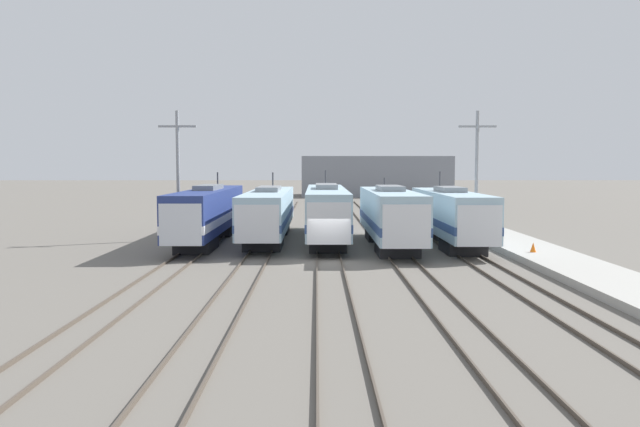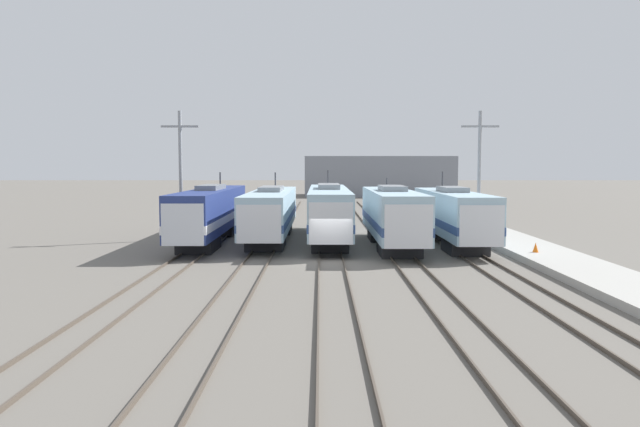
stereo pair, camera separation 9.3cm
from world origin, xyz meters
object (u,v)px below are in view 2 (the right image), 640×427
object	(u,v)px
locomotive_center_left	(269,213)
locomotive_far_left	(208,213)
locomotive_center_right	(391,216)
catenary_tower_left	(178,171)
traffic_cone	(533,247)
catenary_tower_right	(477,171)
locomotive_center	(327,212)
locomotive_far_right	(451,216)

from	to	relation	value
locomotive_center_left	locomotive_far_left	bearing A→B (deg)	-163.79
locomotive_center_right	catenary_tower_left	size ratio (longest dim) A/B	1.67
locomotive_far_left	traffic_cone	size ratio (longest dim) A/B	33.01
catenary_tower_left	locomotive_far_left	bearing A→B (deg)	-35.57
locomotive_far_left	locomotive_center_right	xyz separation A→B (m)	(13.06, -2.79, 0.02)
locomotive_center_right	catenary_tower_right	size ratio (longest dim) A/B	1.67
locomotive_center_left	locomotive_center	size ratio (longest dim) A/B	1.00
locomotive_far_right	locomotive_center	bearing A→B (deg)	163.40
locomotive_center_left	locomotive_center	bearing A→B (deg)	-6.96
locomotive_far_right	locomotive_far_left	bearing A→B (deg)	173.89
catenary_tower_left	catenary_tower_right	distance (m)	22.61
locomotive_far_left	traffic_cone	bearing A→B (deg)	-20.76
locomotive_center_left	traffic_cone	size ratio (longest dim) A/B	33.37
locomotive_far_right	traffic_cone	size ratio (longest dim) A/B	27.89
locomotive_far_left	locomotive_center_left	world-z (taller)	locomotive_far_left
locomotive_center_left	locomotive_center_right	bearing A→B (deg)	-24.97
locomotive_center_left	locomotive_far_right	xyz separation A→B (m)	(13.06, -3.13, 0.04)
locomotive_far_right	catenary_tower_right	world-z (taller)	catenary_tower_right
traffic_cone	locomotive_center	bearing A→B (deg)	144.84
locomotive_center	catenary_tower_left	bearing A→B (deg)	174.62
locomotive_center	locomotive_center_right	world-z (taller)	locomotive_center
locomotive_center_left	traffic_cone	bearing A→B (deg)	-28.95
locomotive_far_left	catenary_tower_left	bearing A→B (deg)	144.43
locomotive_far_left	catenary_tower_right	world-z (taller)	catenary_tower_right
locomotive_far_right	traffic_cone	bearing A→B (deg)	-58.93
locomotive_far_right	catenary_tower_right	bearing A→B (deg)	53.55
locomotive_center_right	locomotive_far_right	xyz separation A→B (m)	(4.35, 0.93, -0.05)
locomotive_center_left	catenary_tower_left	distance (m)	7.55
traffic_cone	locomotive_center_left	bearing A→B (deg)	151.05
locomotive_far_right	traffic_cone	distance (m)	7.31
locomotive_center_left	locomotive_center_right	distance (m)	9.60
locomotive_center	catenary_tower_left	world-z (taller)	catenary_tower_left
locomotive_center	locomotive_center_right	xyz separation A→B (m)	(4.35, -3.52, -0.01)
catenary_tower_right	traffic_cone	bearing A→B (deg)	-84.16
catenary_tower_right	locomotive_center_right	bearing A→B (deg)	-147.00
catenary_tower_left	catenary_tower_right	xyz separation A→B (m)	(22.61, 0.00, 0.00)
catenary_tower_left	locomotive_center	bearing A→B (deg)	-5.38
locomotive_far_right	traffic_cone	xyz separation A→B (m)	(3.70, -6.14, -1.43)
locomotive_center_left	locomotive_center	distance (m)	4.39
catenary_tower_left	traffic_cone	bearing A→B (deg)	-22.53
locomotive_center_right	traffic_cone	world-z (taller)	locomotive_center_right
catenary_tower_left	traffic_cone	xyz separation A→B (m)	(23.61, -9.79, -4.52)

